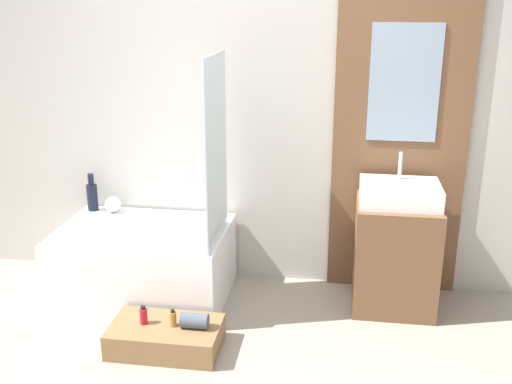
{
  "coord_description": "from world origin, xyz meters",
  "views": [
    {
      "loc": [
        0.57,
        -2.46,
        1.99
      ],
      "look_at": [
        0.1,
        0.68,
        0.95
      ],
      "focal_mm": 42.0,
      "sensor_mm": 36.0,
      "label": 1
    }
  ],
  "objects": [
    {
      "name": "towel_roll",
      "position": [
        -0.24,
        0.51,
        0.2
      ],
      "size": [
        0.16,
        0.09,
        0.09
      ],
      "primitive_type": "cylinder",
      "rotation": [
        0.0,
        1.57,
        0.0
      ],
      "color": "#4C5666",
      "rests_on": "wooden_step_bench"
    },
    {
      "name": "vanity_cabinet",
      "position": [
        0.94,
        1.26,
        0.36
      ],
      "size": [
        0.53,
        0.51,
        0.73
      ],
      "primitive_type": "cube",
      "color": "brown",
      "rests_on": "ground_plane"
    },
    {
      "name": "bottle_soap_secondary",
      "position": [
        -0.37,
        0.51,
        0.2
      ],
      "size": [
        0.04,
        0.04,
        0.11
      ],
      "color": "#B2752D",
      "rests_on": "wooden_step_bench"
    },
    {
      "name": "wall_tiled_back",
      "position": [
        0.0,
        1.58,
        1.3
      ],
      "size": [
        4.2,
        0.06,
        2.6
      ],
      "primitive_type": "cube",
      "color": "#B7B2A8",
      "rests_on": "ground_plane"
    },
    {
      "name": "glass_shower_screen",
      "position": [
        -0.21,
        1.05,
        1.08
      ],
      "size": [
        0.01,
        0.59,
        1.17
      ],
      "primitive_type": "cube",
      "color": "silver",
      "rests_on": "bathtub"
    },
    {
      "name": "wooden_step_bench",
      "position": [
        -0.42,
        0.51,
        0.08
      ],
      "size": [
        0.65,
        0.38,
        0.16
      ],
      "primitive_type": "cube",
      "color": "olive",
      "rests_on": "ground_plane"
    },
    {
      "name": "bathtub",
      "position": [
        -0.74,
        1.13,
        0.25
      ],
      "size": [
        1.13,
        0.8,
        0.5
      ],
      "color": "white",
      "rests_on": "ground_plane"
    },
    {
      "name": "bottle_soap_primary",
      "position": [
        -0.54,
        0.51,
        0.21
      ],
      "size": [
        0.05,
        0.05,
        0.12
      ],
      "color": "#B21928",
      "rests_on": "wooden_step_bench"
    },
    {
      "name": "wall_wood_accent",
      "position": [
        0.94,
        1.53,
        1.31
      ],
      "size": [
        0.89,
        0.04,
        2.6
      ],
      "color": "brown",
      "rests_on": "ground_plane"
    },
    {
      "name": "vase_tall_dark",
      "position": [
        -1.22,
        1.44,
        0.61
      ],
      "size": [
        0.08,
        0.08,
        0.28
      ],
      "color": "black",
      "rests_on": "bathtub"
    },
    {
      "name": "vase_round_light",
      "position": [
        -1.06,
        1.42,
        0.56
      ],
      "size": [
        0.11,
        0.11,
        0.11
      ],
      "primitive_type": "sphere",
      "color": "white",
      "rests_on": "bathtub"
    },
    {
      "name": "sink",
      "position": [
        0.94,
        1.26,
        0.79
      ],
      "size": [
        0.5,
        0.39,
        0.31
      ],
      "color": "white",
      "rests_on": "vanity_cabinet"
    }
  ]
}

